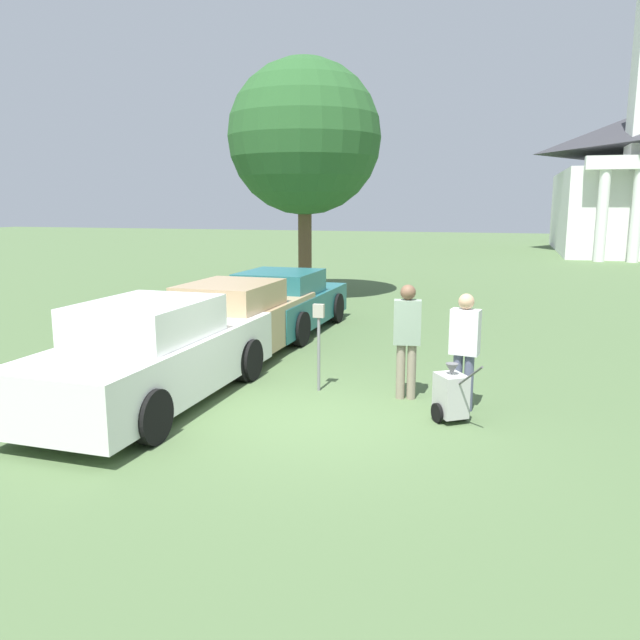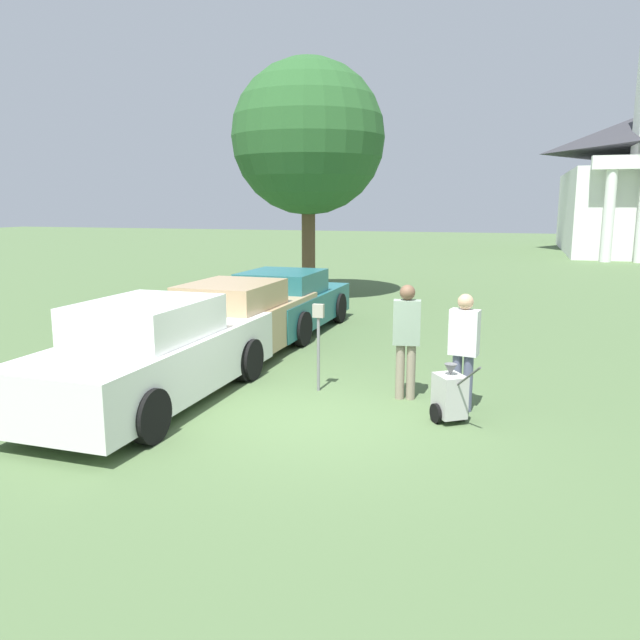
# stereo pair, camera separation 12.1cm
# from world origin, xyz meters

# --- Properties ---
(ground_plane) EXTENTS (120.00, 120.00, 0.00)m
(ground_plane) POSITION_xyz_m (0.00, 0.00, 0.00)
(ground_plane) COLOR #4C663D
(parked_car_white) EXTENTS (2.04, 5.02, 1.62)m
(parked_car_white) POSITION_xyz_m (-2.60, 0.07, 0.75)
(parked_car_white) COLOR silver
(parked_car_white) RESTS_ON ground_plane
(parked_car_tan) EXTENTS (1.99, 4.88, 1.54)m
(parked_car_tan) POSITION_xyz_m (-2.60, 3.05, 0.72)
(parked_car_tan) COLOR tan
(parked_car_tan) RESTS_ON ground_plane
(parked_car_teal) EXTENTS (2.12, 4.68, 1.47)m
(parked_car_teal) POSITION_xyz_m (-2.60, 5.82, 0.69)
(parked_car_teal) COLOR #23666B
(parked_car_teal) RESTS_ON ground_plane
(parking_meter) EXTENTS (0.18, 0.09, 1.45)m
(parking_meter) POSITION_xyz_m (-0.35, 1.39, 1.01)
(parking_meter) COLOR slate
(parking_meter) RESTS_ON ground_plane
(person_worker) EXTENTS (0.45, 0.28, 1.83)m
(person_worker) POSITION_xyz_m (1.10, 1.37, 1.05)
(person_worker) COLOR gray
(person_worker) RESTS_ON ground_plane
(person_supervisor) EXTENTS (0.45, 0.29, 1.76)m
(person_supervisor) POSITION_xyz_m (2.00, 1.07, 1.01)
(person_supervisor) COLOR #515670
(person_supervisor) RESTS_ON ground_plane
(equipment_cart) EXTENTS (0.72, 0.92, 1.00)m
(equipment_cart) POSITION_xyz_m (1.87, 0.52, 0.39)
(equipment_cart) COLOR #B2B2AD
(equipment_cart) RESTS_ON ground_plane
(church) EXTENTS (8.34, 15.47, 23.12)m
(church) POSITION_xyz_m (9.67, 34.92, 5.16)
(church) COLOR white
(church) RESTS_ON ground_plane
(shade_tree) EXTENTS (4.85, 4.85, 7.53)m
(shade_tree) POSITION_xyz_m (-3.80, 11.30, 5.09)
(shade_tree) COLOR brown
(shade_tree) RESTS_ON ground_plane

